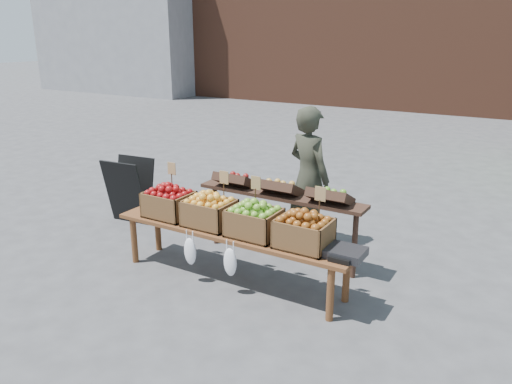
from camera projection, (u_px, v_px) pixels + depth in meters
The scene contains 11 objects.
ground at pixel (201, 275), 5.44m from camera, with size 80.00×80.00×0.00m, color #49494C.
grey_building at pixel (120, 10), 21.84m from camera, with size 8.00×3.00×7.00m, color gray.
vendor at pixel (309, 177), 6.03m from camera, with size 0.63×0.41×1.72m, color #2F3125.
chalkboard_sign at pixel (130, 190), 6.85m from camera, with size 0.60×0.33×0.91m, color black, non-canonical shape.
back_table at pixel (280, 217), 5.68m from camera, with size 2.10×0.44×1.04m, color #352017, non-canonical shape.
display_bench at pixel (232, 255), 5.25m from camera, with size 2.70×0.56×0.57m, color brown, non-canonical shape.
crate_golden_apples at pixel (169, 204), 5.52m from camera, with size 0.50×0.40×0.28m, color maroon, non-canonical shape.
crate_russet_pears at pixel (209, 213), 5.25m from camera, with size 0.50×0.40×0.28m, color gold, non-canonical shape.
crate_red_apples at pixel (254, 223), 4.99m from camera, with size 0.50×0.40×0.28m, color #5D962F, non-canonical shape.
crate_green_apples at pixel (304, 233), 4.72m from camera, with size 0.50×0.40×0.28m, color brown, non-canonical shape.
weighing_scale at pixel (346, 253), 4.54m from camera, with size 0.34×0.30×0.08m, color black.
Camera 1 is at (3.03, -3.91, 2.52)m, focal length 35.00 mm.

